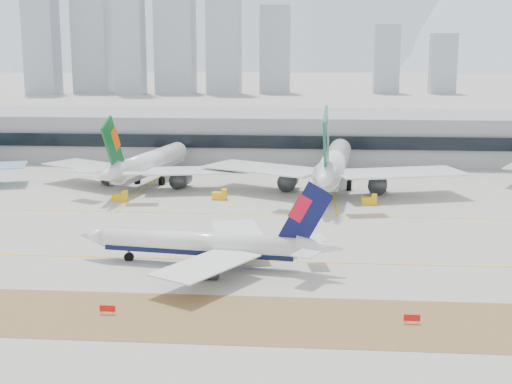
# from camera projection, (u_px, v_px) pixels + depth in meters

# --- Properties ---
(ground) EXTENTS (3000.00, 3000.00, 0.00)m
(ground) POSITION_uv_depth(u_px,v_px,m) (265.00, 253.00, 127.85)
(ground) COLOR #98958F
(ground) RESTS_ON ground
(taxiing_airliner) EXTENTS (45.96, 39.63, 15.46)m
(taxiing_airliner) POSITION_uv_depth(u_px,v_px,m) (209.00, 245.00, 119.39)
(taxiing_airliner) COLOR white
(taxiing_airliner) RESTS_ON ground
(widebody_eva) EXTENTS (57.57, 57.00, 20.82)m
(widebody_eva) POSITION_uv_depth(u_px,v_px,m) (148.00, 165.00, 190.68)
(widebody_eva) COLOR white
(widebody_eva) RESTS_ON ground
(widebody_cathay) EXTENTS (67.42, 66.27, 24.14)m
(widebody_cathay) POSITION_uv_depth(u_px,v_px,m) (333.00, 166.00, 182.96)
(widebody_cathay) COLOR white
(widebody_cathay) RESTS_ON ground
(terminal) EXTENTS (280.00, 43.10, 15.00)m
(terminal) POSITION_uv_depth(u_px,v_px,m) (290.00, 135.00, 238.54)
(terminal) COLOR gray
(terminal) RESTS_ON ground
(hold_sign_left) EXTENTS (2.20, 0.15, 1.35)m
(hold_sign_left) POSITION_uv_depth(u_px,v_px,m) (107.00, 309.00, 98.02)
(hold_sign_left) COLOR red
(hold_sign_left) RESTS_ON ground
(hold_sign_right) EXTENTS (2.20, 0.15, 1.35)m
(hold_sign_right) POSITION_uv_depth(u_px,v_px,m) (412.00, 318.00, 94.63)
(hold_sign_right) COLOR red
(hold_sign_right) RESTS_ON ground
(gse_extra) EXTENTS (3.55, 2.00, 2.60)m
(gse_extra) POSITION_uv_depth(u_px,v_px,m) (220.00, 195.00, 172.92)
(gse_extra) COLOR #F5B40C
(gse_extra) RESTS_ON ground
(gse_b) EXTENTS (3.55, 2.00, 2.60)m
(gse_b) POSITION_uv_depth(u_px,v_px,m) (121.00, 197.00, 170.84)
(gse_b) COLOR #F5B40C
(gse_b) RESTS_ON ground
(gse_c) EXTENTS (3.55, 2.00, 2.60)m
(gse_c) POSITION_uv_depth(u_px,v_px,m) (370.00, 200.00, 167.01)
(gse_c) COLOR #F5B40C
(gse_c) RESTS_ON ground
(city_skyline) EXTENTS (342.00, 49.80, 140.00)m
(city_skyline) POSITION_uv_depth(u_px,v_px,m) (173.00, 31.00, 569.66)
(city_skyline) COLOR #9BA3B0
(city_skyline) RESTS_ON ground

